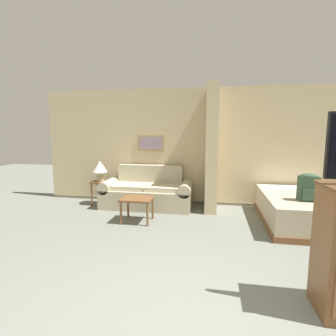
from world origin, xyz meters
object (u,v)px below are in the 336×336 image
object	(u,v)px
table_lamp	(100,168)
backpack	(308,187)
coffee_table	(137,201)
bed	(305,209)
couch	(148,192)

from	to	relation	value
table_lamp	backpack	world-z (taller)	table_lamp
coffee_table	bed	world-z (taller)	bed
couch	bed	world-z (taller)	couch
backpack	coffee_table	bearing A→B (deg)	-179.21
coffee_table	bed	size ratio (longest dim) A/B	0.29
couch	coffee_table	xyz separation A→B (m)	(0.06, -0.99, 0.07)
coffee_table	bed	bearing A→B (deg)	7.71
coffee_table	bed	xyz separation A→B (m)	(3.00, 0.41, -0.12)
bed	backpack	size ratio (longest dim) A/B	4.24
bed	couch	bearing A→B (deg)	169.24
bed	backpack	world-z (taller)	backpack
couch	backpack	world-z (taller)	backpack
bed	backpack	xyz separation A→B (m)	(-0.10, -0.37, 0.49)
table_lamp	coffee_table	bearing A→B (deg)	-40.33
bed	backpack	distance (m)	0.62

